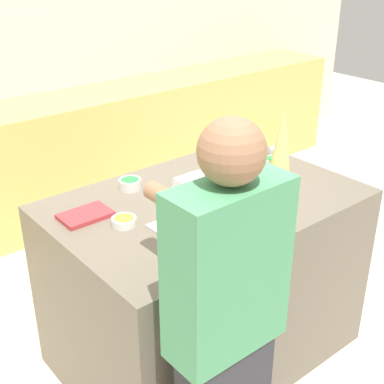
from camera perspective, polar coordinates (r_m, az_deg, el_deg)
ground_plane at (r=3.10m, az=1.32°, el=-16.30°), size 12.00×12.00×0.00m
wall_back at (r=4.33m, az=-18.96°, el=14.13°), size 8.00×0.05×2.60m
back_cabinet_block at (r=4.27m, az=-15.75°, el=2.75°), size 6.00×0.60×0.95m
kitchen_island at (r=2.80m, az=1.41°, el=-9.22°), size 1.47×0.98×0.93m
baking_tray at (r=2.34m, az=1.26°, el=-3.38°), size 0.42×0.30×0.01m
gingerbread_house at (r=2.28m, az=1.29°, el=-0.92°), size 0.18×0.20×0.27m
decorative_tree at (r=2.79m, az=9.53°, el=5.33°), size 0.12×0.12×0.37m
candy_bowl_center_rear at (r=2.97m, az=8.14°, el=3.31°), size 0.10×0.10×0.04m
candy_bowl_near_tray_left at (r=2.67m, az=-6.63°, el=0.89°), size 0.11×0.11×0.05m
candy_bowl_behind_tray at (r=3.09m, az=9.12°, el=4.28°), size 0.09×0.09×0.05m
candy_bowl_near_tray_right at (r=2.58m, az=-1.22°, el=-0.01°), size 0.10×0.10×0.04m
candy_bowl_far_right at (r=2.34m, az=-7.27°, el=-3.09°), size 0.11×0.11×0.04m
candy_bowl_front_corner at (r=2.65m, az=4.17°, el=0.73°), size 0.14×0.14×0.04m
cookbook at (r=2.44m, az=-11.30°, el=-2.44°), size 0.23×0.15×0.02m
person at (r=1.92m, az=3.50°, el=-14.59°), size 0.42×0.53×1.61m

